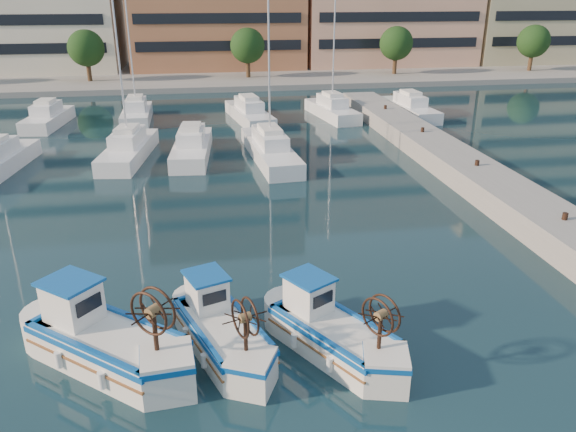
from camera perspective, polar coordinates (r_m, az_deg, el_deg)
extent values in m
plane|color=#1A3A43|center=(17.56, -0.06, -14.12)|extent=(300.00, 300.00, 0.00)
cube|color=gray|center=(28.49, 23.86, 0.08)|extent=(3.00, 60.00, 1.20)
cube|color=gray|center=(81.63, -7.88, 14.86)|extent=(180.00, 40.00, 0.60)
cylinder|color=#3F2B19|center=(69.06, -19.54, 13.54)|extent=(0.50, 0.50, 3.00)
sphere|color=#1D4016|center=(68.76, -19.84, 15.76)|extent=(4.00, 4.00, 4.00)
cylinder|color=#3F2B19|center=(68.34, -4.07, 14.63)|extent=(0.50, 0.50, 3.00)
sphere|color=#1D4016|center=(68.04, -4.13, 16.89)|extent=(4.00, 4.00, 4.00)
cylinder|color=#3F2B19|center=(72.25, 10.78, 14.72)|extent=(0.50, 0.50, 3.00)
sphere|color=#1D4016|center=(71.97, 10.94, 16.85)|extent=(4.00, 4.00, 4.00)
cylinder|color=#3F2B19|center=(80.11, 23.38, 14.05)|extent=(0.50, 0.50, 3.00)
sphere|color=#1D4016|center=(79.85, 23.68, 15.96)|extent=(4.00, 4.00, 4.00)
cube|color=white|center=(38.30, -15.85, 6.35)|extent=(3.39, 8.69, 1.00)
cylinder|color=silver|center=(37.26, -16.75, 14.50)|extent=(0.12, 0.12, 11.00)
cube|color=white|center=(37.90, -9.71, 6.72)|extent=(2.90, 8.40, 1.00)
cube|color=white|center=(36.81, -1.83, 6.56)|extent=(2.94, 10.01, 1.00)
cylinder|color=silver|center=(35.73, -1.94, 15.09)|extent=(0.12, 0.12, 11.00)
cube|color=white|center=(49.92, -23.19, 8.97)|extent=(2.99, 7.30, 1.00)
cube|color=white|center=(49.35, -15.09, 9.85)|extent=(2.28, 7.14, 1.00)
cylinder|color=silver|center=(48.55, -15.76, 16.19)|extent=(0.12, 0.12, 11.00)
cube|color=white|center=(47.88, -3.96, 10.19)|extent=(3.55, 9.16, 1.00)
cube|color=white|center=(49.36, 4.48, 10.54)|extent=(3.39, 8.04, 1.00)
cylinder|color=silver|center=(48.56, 4.68, 16.90)|extent=(0.12, 0.12, 11.00)
cube|color=white|center=(51.06, 12.23, 10.50)|extent=(2.66, 8.64, 1.00)
cube|color=white|center=(17.71, -17.76, -12.69)|extent=(4.82, 4.51, 1.16)
cube|color=#0B4997|center=(17.47, -17.93, -11.50)|extent=(4.97, 4.64, 0.18)
cube|color=blue|center=(17.51, -17.90, -11.69)|extent=(4.19, 3.87, 0.07)
cube|color=white|center=(18.01, -21.06, -8.09)|extent=(1.88, 1.85, 1.21)
cube|color=#0B4997|center=(17.70, -21.35, -6.24)|extent=(2.11, 2.09, 0.09)
cylinder|color=#331E14|center=(15.78, -13.33, -11.50)|extent=(0.13, 0.13, 1.28)
cylinder|color=brown|center=(15.42, -13.55, -9.38)|extent=(0.46, 0.47, 0.31)
torus|color=#331E14|center=(15.32, -13.98, -9.64)|extent=(1.04, 0.89, 1.29)
torus|color=#331E14|center=(15.52, -13.13, -9.12)|extent=(1.04, 0.89, 1.29)
cube|color=white|center=(17.64, -6.65, -12.11)|extent=(2.97, 4.34, 1.00)
cube|color=#0B4997|center=(17.43, -6.70, -11.08)|extent=(3.06, 4.47, 0.15)
cube|color=blue|center=(17.46, -6.70, -11.24)|extent=(2.48, 3.83, 0.06)
cube|color=white|center=(18.01, -8.23, -7.59)|extent=(1.41, 1.52, 1.05)
cube|color=#0B4997|center=(17.74, -8.33, -5.99)|extent=(1.59, 1.70, 0.08)
cylinder|color=#331E14|center=(15.75, -4.32, -12.07)|extent=(0.11, 0.11, 1.10)
cylinder|color=brown|center=(15.42, -4.38, -10.26)|extent=(0.38, 0.35, 0.27)
torus|color=#331E14|center=(15.37, -4.87, -10.39)|extent=(0.44, 1.07, 1.11)
torus|color=#331E14|center=(15.47, -3.90, -10.12)|extent=(0.44, 1.07, 1.11)
cube|color=white|center=(17.49, 4.68, -12.32)|extent=(3.58, 4.39, 1.02)
cube|color=#0B4997|center=(17.28, 4.72, -11.26)|extent=(3.69, 4.52, 0.15)
cube|color=blue|center=(17.31, 4.72, -11.43)|extent=(3.04, 3.84, 0.06)
cube|color=white|center=(17.64, 2.12, -7.92)|extent=(1.56, 1.63, 1.07)
cube|color=#0B4997|center=(17.36, 2.15, -6.26)|extent=(1.76, 1.83, 0.08)
cylinder|color=#331E14|center=(15.93, 9.29, -11.74)|extent=(0.12, 0.12, 1.12)
cylinder|color=brown|center=(15.61, 9.43, -9.91)|extent=(0.41, 0.39, 0.27)
torus|color=#331E14|center=(15.51, 9.07, -10.11)|extent=(0.64, 1.01, 1.13)
torus|color=#331E14|center=(15.71, 9.78, -9.72)|extent=(0.64, 1.01, 1.13)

